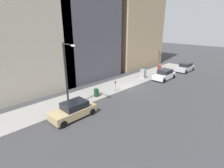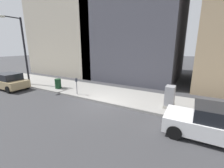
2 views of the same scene
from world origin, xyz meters
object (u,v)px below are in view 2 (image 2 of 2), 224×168
parked_car_tan (8,81)px  streetlamp (22,46)px  utility_box (170,97)px  trash_bin (58,84)px  parked_car_white (217,124)px  office_tower_right (82,8)px  parking_meter (77,84)px

parked_car_tan → streetlamp: (1.46, -0.52, 3.28)m
utility_box → trash_bin: bearing=92.3°
parked_car_white → trash_bin: parked_car_white is taller
office_tower_right → parked_car_tan: bearing=-175.1°
parked_car_white → utility_box: size_ratio=2.95×
parked_car_tan → streetlamp: size_ratio=0.65×
streetlamp → trash_bin: streetlamp is taller
parking_meter → streetlamp: 7.36m
utility_box → streetlamp: size_ratio=0.22×
utility_box → parking_meter: bearing=96.8°
parked_car_white → office_tower_right: 23.46m
parking_meter → utility_box: size_ratio=0.94×
parked_car_white → parked_car_tan: bearing=89.6°
streetlamp → trash_bin: 5.26m
office_tower_right → trash_bin: bearing=-152.1°
trash_bin → parked_car_white: bearing=-99.2°
parking_meter → office_tower_right: size_ratio=0.07×
parking_meter → trash_bin: size_ratio=1.50×
parked_car_white → trash_bin: 12.36m
utility_box → streetlamp: 14.21m
trash_bin → streetlamp: bearing=98.9°
parking_meter → trash_bin: parking_meter is taller
parked_car_tan → trash_bin: 4.94m
parking_meter → office_tower_right: bearing=37.2°
streetlamp → parking_meter: bearing=-88.6°
parked_car_white → streetlamp: size_ratio=0.65×
parked_car_white → parking_meter: size_ratio=3.13×
office_tower_right → streetlamp: bearing=-171.8°
trash_bin → office_tower_right: size_ratio=0.05×
streetlamp → trash_bin: size_ratio=7.22×
parking_meter → office_tower_right: (10.90, 8.29, 8.75)m
parked_car_white → office_tower_right: (12.42, 17.75, 8.99)m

